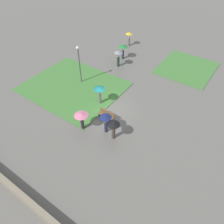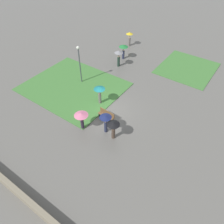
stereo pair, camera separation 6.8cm
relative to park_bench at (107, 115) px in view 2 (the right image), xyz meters
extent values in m
plane|color=#66635E|center=(-0.44, 1.04, -0.46)|extent=(90.00, 90.00, 0.00)
cube|color=#427A38|center=(-5.83, 1.90, -0.43)|extent=(9.99, 8.45, 0.06)
cube|color=#427A38|center=(2.76, 12.63, -0.43)|extent=(6.10, 6.76, 0.06)
cube|color=gray|center=(-0.44, -9.27, -0.09)|extent=(45.00, 0.35, 0.75)
cube|color=brown|center=(0.00, -0.07, -0.04)|extent=(1.64, 0.51, 0.05)
cube|color=brown|center=(0.01, 0.11, 0.21)|extent=(1.62, 0.14, 0.45)
cube|color=#232326|center=(-0.71, -0.03, -0.26)|extent=(0.10, 0.38, 0.40)
cube|color=#232326|center=(0.70, -0.11, -0.26)|extent=(0.10, 0.38, 0.40)
cylinder|color=#474C51|center=(-5.72, 3.10, 1.50)|extent=(0.12, 0.12, 3.92)
sphere|color=white|center=(-5.72, 3.10, 3.61)|extent=(0.32, 0.32, 0.32)
cylinder|color=#2D2333|center=(-0.99, -2.15, 0.04)|extent=(0.39, 0.39, 1.02)
sphere|color=tan|center=(-0.99, -2.15, 0.65)|extent=(0.19, 0.19, 0.19)
cylinder|color=#4C4C4F|center=(-0.99, -2.15, 0.92)|extent=(0.02, 0.02, 0.35)
cone|color=pink|center=(-0.99, -2.15, 1.20)|extent=(1.19, 1.19, 0.21)
cylinder|color=#47382D|center=(1.79, -1.48, 0.05)|extent=(0.43, 0.43, 1.02)
sphere|color=tan|center=(1.79, -1.48, 0.65)|extent=(0.19, 0.19, 0.19)
cylinder|color=#4C4C4F|center=(1.79, -1.48, 0.92)|extent=(0.02, 0.02, 0.35)
cone|color=black|center=(1.79, -1.48, 1.21)|extent=(1.06, 1.06, 0.22)
cylinder|color=#282D47|center=(0.86, -1.27, 0.09)|extent=(0.41, 0.41, 1.10)
sphere|color=tan|center=(0.86, -1.27, 0.74)|extent=(0.21, 0.21, 0.21)
cylinder|color=#4C4C4F|center=(0.86, -1.27, 1.02)|extent=(0.02, 0.02, 0.35)
cone|color=navy|center=(0.86, -1.27, 1.29)|extent=(1.02, 1.02, 0.19)
cylinder|color=slate|center=(-1.84, 1.40, 0.12)|extent=(0.39, 0.39, 1.17)
sphere|color=tan|center=(-1.84, 1.40, 0.81)|extent=(0.21, 0.21, 0.21)
cylinder|color=#4C4C4F|center=(-1.84, 1.40, 1.09)|extent=(0.02, 0.02, 0.35)
cone|color=#197075|center=(-1.84, 1.40, 1.38)|extent=(1.08, 1.08, 0.24)
cylinder|color=#282D47|center=(-4.85, 10.15, 0.06)|extent=(0.35, 0.35, 1.06)
sphere|color=tan|center=(-4.85, 10.15, 0.69)|extent=(0.19, 0.19, 0.19)
cylinder|color=#4C4C4F|center=(-4.85, 10.15, 0.96)|extent=(0.02, 0.02, 0.35)
cone|color=#237A38|center=(-4.85, 10.15, 1.25)|extent=(1.15, 1.15, 0.23)
cylinder|color=slate|center=(-6.17, 13.66, 0.09)|extent=(0.45, 0.45, 1.11)
sphere|color=beige|center=(-6.17, 13.66, 0.75)|extent=(0.21, 0.21, 0.21)
cylinder|color=#4C4C4F|center=(-6.17, 13.66, 1.03)|extent=(0.02, 0.02, 0.35)
cone|color=gold|center=(-6.17, 13.66, 1.33)|extent=(0.93, 0.93, 0.25)
cylinder|color=#1E3328|center=(-4.29, 8.26, 0.13)|extent=(0.34, 0.34, 1.19)
sphere|color=tan|center=(-4.29, 8.26, 0.84)|extent=(0.22, 0.22, 0.22)
cylinder|color=#4C4C4F|center=(-4.29, 8.26, 1.13)|extent=(0.02, 0.02, 0.35)
cone|color=gray|center=(-4.29, 8.26, 1.43)|extent=(1.03, 1.03, 0.25)
camera|label=1|loc=(8.60, -11.36, 13.54)|focal=35.00mm
camera|label=2|loc=(8.66, -11.32, 13.54)|focal=35.00mm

